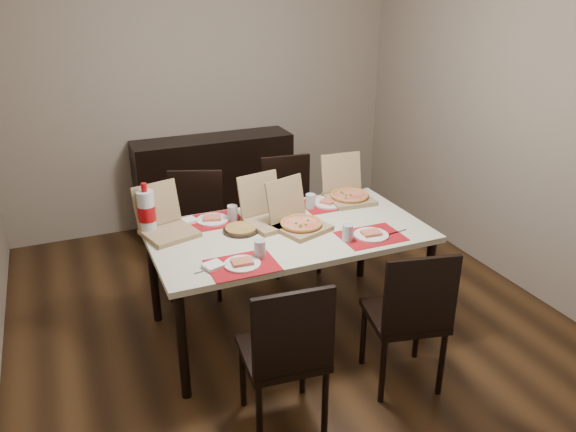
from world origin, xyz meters
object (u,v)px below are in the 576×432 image
Objects in this scene: soda_bottle at (147,212)px; pizza_box_center at (298,221)px; sideboard at (215,183)px; chair_far_right at (290,208)px; dining_table at (288,239)px; chair_far_left at (196,227)px; chair_near_right at (410,314)px; chair_near_left at (286,352)px; dip_bowl at (286,220)px.

pizza_box_center is at bearing -18.86° from soda_bottle.
sideboard is 1.61× the size of chair_far_right.
dining_table is 1.94× the size of chair_far_left.
chair_far_right is 0.98m from pizza_box_center.
chair_near_right reaches higher than sideboard.
pizza_box_center is at bearing 110.55° from chair_near_right.
dip_bowl is at bearing 67.43° from chair_near_left.
chair_far_left is 1.00m from pizza_box_center.
chair_near_right is (0.79, 0.05, 0.00)m from chair_near_left.
soda_bottle is at bearing 168.48° from dip_bowl.
sideboard is 2.84m from chair_near_left.
chair_near_right is (0.40, -0.86, -0.17)m from dining_table.
soda_bottle is (-0.89, -1.58, 0.44)m from sideboard.
pizza_box_center reaches higher than chair_far_left.
chair_near_left reaches higher than dining_table.
chair_near_right reaches higher than dip_bowl.
dip_bowl is at bearing -115.04° from chair_far_right.
dip_bowl is at bearing 109.69° from chair_near_right.
pizza_box_center is at bearing -75.95° from dip_bowl.
dip_bowl is at bearing 73.67° from dining_table.
dining_table is 0.16m from dip_bowl.
pizza_box_center is at bearing 62.78° from chair_near_left.
sideboard is 1.61× the size of chair_near_right.
soda_bottle is (-0.90, 0.18, 0.13)m from dip_bowl.
dining_table is at bearing -20.32° from soda_bottle.
chair_near_left is 1.06m from pizza_box_center.
chair_far_left is (-0.83, 1.67, 0.00)m from chair_near_right.
sideboard is 1.87m from soda_bottle.
chair_far_left is at bearing -112.92° from sideboard.
chair_far_right is 8.69× the size of dip_bowl.
dining_table is at bearing -90.91° from sideboard.
chair_far_right reaches higher than sideboard.
soda_bottle is at bearing -155.54° from chair_far_right.
chair_near_left is at bearing -176.34° from chair_near_right.
chair_far_left is at bearing -174.89° from chair_far_right.
pizza_box_center is (0.47, 0.91, 0.29)m from chair_near_left.
pizza_box_center reaches higher than chair_near_left.
chair_near_right is 2.17× the size of pizza_box_center.
dip_bowl is at bearing -11.52° from soda_bottle.
sideboard is 0.83× the size of dining_table.
pizza_box_center is (0.07, -0.00, 0.12)m from dining_table.
soda_bottle reaches higher than chair_near_left.
chair_near_right is 1.00× the size of chair_far_left.
pizza_box_center is 4.00× the size of dip_bowl.
chair_near_left is 1.00× the size of chair_near_right.
chair_near_left is at bearing -88.83° from chair_far_left.
sideboard is 14.02× the size of dip_bowl.
soda_bottle is (-0.43, -0.49, 0.38)m from chair_far_left.
dip_bowl is (-0.36, 0.99, 0.25)m from chair_near_right.
chair_near_right and chair_far_left have the same top height.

